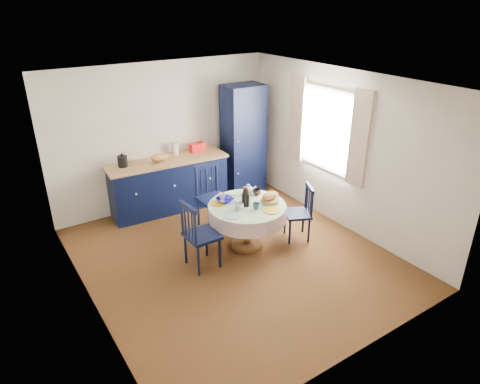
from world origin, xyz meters
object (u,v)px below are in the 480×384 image
at_px(mug_a, 240,206).
at_px(chair_right, 300,212).
at_px(chair_left, 199,235).
at_px(chair_far, 212,196).
at_px(mug_c, 257,192).
at_px(mug_d, 222,196).
at_px(kitchen_counter, 168,184).
at_px(dining_table, 248,212).
at_px(mug_b, 256,206).
at_px(cobalt_bowl, 225,200).
at_px(pantry_cabinet, 243,141).

bearing_deg(mug_a, chair_right, -11.28).
distance_m(chair_left, chair_far, 1.19).
distance_m(chair_far, mug_a, 0.92).
relative_size(mug_a, mug_c, 0.90).
xyz_separation_m(chair_far, mug_d, (-0.10, -0.49, 0.21)).
relative_size(kitchen_counter, dining_table, 1.80).
relative_size(dining_table, mug_d, 11.02).
bearing_deg(mug_b, cobalt_bowl, 118.12).
distance_m(pantry_cabinet, chair_right, 2.04).
distance_m(pantry_cabinet, chair_far, 1.53).
xyz_separation_m(kitchen_counter, cobalt_bowl, (0.22, -1.53, 0.24)).
height_order(kitchen_counter, chair_far, kitchen_counter).
relative_size(chair_right, mug_b, 8.28).
bearing_deg(pantry_cabinet, mug_b, -117.48).
bearing_deg(mug_c, cobalt_bowl, 172.94).
height_order(mug_a, mug_d, mug_d).
distance_m(mug_c, cobalt_bowl, 0.54).
bearing_deg(chair_far, dining_table, -82.68).
distance_m(mug_c, mug_d, 0.55).
bearing_deg(dining_table, pantry_cabinet, 57.91).
height_order(mug_b, cobalt_bowl, mug_b).
distance_m(kitchen_counter, mug_d, 1.48).
height_order(dining_table, chair_left, chair_left).
xyz_separation_m(chair_far, mug_a, (-0.06, -0.90, 0.21)).
xyz_separation_m(dining_table, mug_d, (-0.22, 0.35, 0.17)).
height_order(dining_table, chair_right, dining_table).
distance_m(pantry_cabinet, cobalt_bowl, 1.94).
bearing_deg(kitchen_counter, cobalt_bowl, -78.07).
xyz_separation_m(dining_table, chair_far, (-0.12, 0.84, -0.05)).
distance_m(mug_a, mug_b, 0.23).
xyz_separation_m(chair_left, chair_right, (1.66, -0.16, -0.06)).
bearing_deg(cobalt_bowl, mug_d, 84.58).
xyz_separation_m(mug_c, mug_d, (-0.52, 0.15, 0.00)).
height_order(mug_a, mug_c, mug_c).
bearing_deg(chair_right, mug_c, -107.06).
bearing_deg(mug_d, cobalt_bowl, -95.42).
relative_size(chair_far, mug_b, 9.82).
relative_size(pantry_cabinet, chair_left, 2.05).
relative_size(chair_right, mug_a, 7.77).
relative_size(pantry_cabinet, mug_a, 18.17).
bearing_deg(chair_left, chair_far, -39.60).
height_order(kitchen_counter, mug_b, kitchen_counter).
height_order(dining_table, cobalt_bowl, dining_table).
xyz_separation_m(chair_far, mug_c, (0.43, -0.64, 0.21)).
height_order(dining_table, mug_d, dining_table).
bearing_deg(mug_c, mug_a, -152.09).
distance_m(kitchen_counter, mug_b, 2.05).
height_order(chair_right, mug_d, chair_right).
bearing_deg(mug_d, chair_left, -145.37).
xyz_separation_m(dining_table, mug_a, (-0.18, -0.06, 0.16)).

